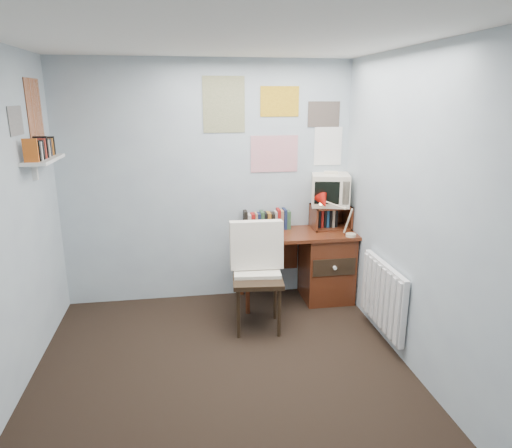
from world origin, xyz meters
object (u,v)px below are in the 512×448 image
(desk_lamp, at_px, (352,219))
(desk, at_px, (321,263))
(crt_tv, at_px, (330,188))
(tv_riser, at_px, (330,217))
(radiator, at_px, (383,296))
(wall_shelf, at_px, (44,160))
(desk_chair, at_px, (258,280))

(desk_lamp, bearing_deg, desk, 146.74)
(desk, height_order, crt_tv, crt_tv)
(desk_lamp, height_order, tv_riser, desk_lamp)
(tv_riser, bearing_deg, desk_lamp, -71.13)
(desk, relative_size, tv_riser, 3.00)
(radiator, bearing_deg, crt_tv, 99.60)
(desk, distance_m, wall_shelf, 2.87)
(desk_chair, bearing_deg, desk_lamp, 23.43)
(desk_chair, relative_size, crt_tv, 2.54)
(desk_chair, relative_size, desk_lamp, 2.61)
(tv_riser, bearing_deg, desk_chair, -143.72)
(desk_chair, bearing_deg, desk, 40.50)
(crt_tv, xyz_separation_m, wall_shelf, (-2.68, -0.51, 0.43))
(tv_riser, xyz_separation_m, crt_tv, (-0.01, 0.02, 0.31))
(radiator, bearing_deg, desk_lamp, 94.61)
(wall_shelf, bearing_deg, desk, 8.40)
(desk_chair, distance_m, desk_lamp, 1.16)
(radiator, bearing_deg, wall_shelf, 169.11)
(desk_chair, relative_size, radiator, 1.22)
(desk, height_order, tv_riser, tv_riser)
(desk_chair, height_order, radiator, desk_chair)
(desk_chair, xyz_separation_m, desk_lamp, (1.01, 0.33, 0.46))
(desk, distance_m, radiator, 0.97)
(desk, bearing_deg, radiator, -72.76)
(tv_riser, height_order, radiator, tv_riser)
(radiator, height_order, wall_shelf, wall_shelf)
(crt_tv, bearing_deg, tv_riser, -51.07)
(desk_lamp, xyz_separation_m, tv_riser, (-0.11, 0.33, -0.06))
(crt_tv, distance_m, radiator, 1.32)
(tv_riser, distance_m, wall_shelf, 2.83)
(crt_tv, xyz_separation_m, radiator, (0.18, -1.06, -0.77))
(wall_shelf, bearing_deg, radiator, -10.89)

